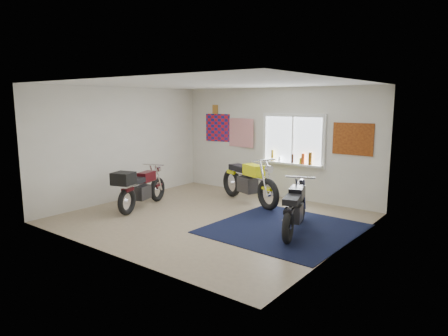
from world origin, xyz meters
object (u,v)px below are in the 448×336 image
Objects in this scene: black_chrome_bike at (295,210)px; maroon_tourer at (139,188)px; navy_rug at (284,229)px; yellow_triumph at (249,182)px.

maroon_tourer is (-3.46, -0.68, 0.07)m from black_chrome_bike.
navy_rug is at bearing 64.32° from black_chrome_bike.
black_chrome_bike is 3.53m from maroon_tourer.
yellow_triumph is 2.26m from black_chrome_bike.
navy_rug is 1.43× the size of maroon_tourer.
navy_rug is 2.11m from yellow_triumph.
navy_rug is 0.47m from black_chrome_bike.
maroon_tourer is (-1.59, -1.96, 0.00)m from yellow_triumph.
navy_rug is 3.34m from maroon_tourer.
yellow_triumph is 1.16× the size of black_chrome_bike.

